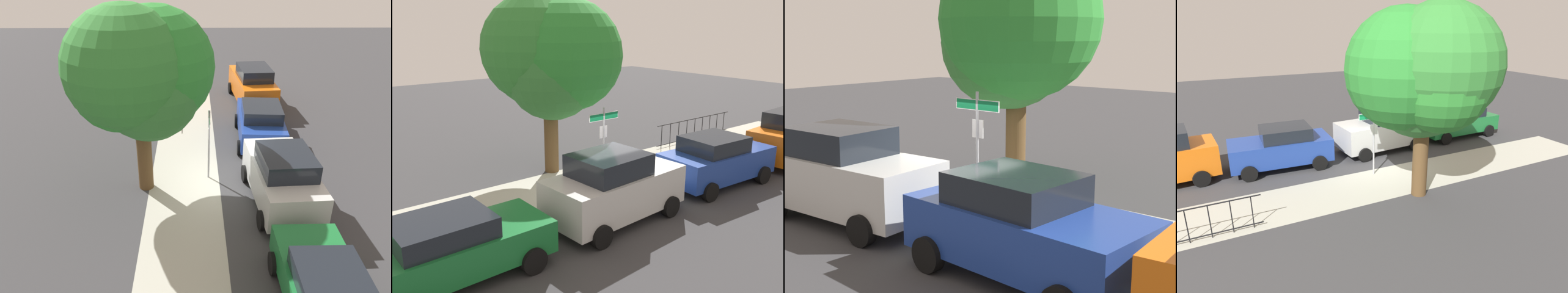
{
  "view_description": "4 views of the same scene",
  "coord_description": "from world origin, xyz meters",
  "views": [
    {
      "loc": [
        -12.48,
        0.99,
        8.1
      ],
      "look_at": [
        -0.03,
        0.9,
        1.57
      ],
      "focal_mm": 36.0,
      "sensor_mm": 36.0,
      "label": 1
    },
    {
      "loc": [
        -9.03,
        -10.76,
        5.64
      ],
      "look_at": [
        0.04,
        0.81,
        1.37
      ],
      "focal_mm": 40.17,
      "sensor_mm": 36.0,
      "label": 2
    },
    {
      "loc": [
        8.98,
        -9.5,
        4.07
      ],
      "look_at": [
        0.27,
        0.67,
        1.45
      ],
      "focal_mm": 53.45,
      "sensor_mm": 36.0,
      "label": 3
    },
    {
      "loc": [
        6.39,
        12.07,
        5.88
      ],
      "look_at": [
        0.92,
        1.3,
        1.57
      ],
      "focal_mm": 31.93,
      "sensor_mm": 36.0,
      "label": 4
    }
  ],
  "objects": [
    {
      "name": "shade_tree",
      "position": [
        -0.25,
        2.72,
        4.31
      ],
      "size": [
        4.8,
        4.81,
        6.6
      ],
      "color": "brown",
      "rests_on": "ground_plane"
    },
    {
      "name": "sidewalk_strip",
      "position": [
        2.0,
        1.3,
        0.0
      ],
      "size": [
        24.0,
        2.6,
        0.0
      ],
      "primitive_type": "cube",
      "color": "#AAAA9B",
      "rests_on": "ground_plane"
    },
    {
      "name": "car_blue",
      "position": [
        3.55,
        -2.03,
        0.91
      ],
      "size": [
        4.25,
        2.3,
        1.79
      ],
      "rotation": [
        0.0,
        0.0,
        -0.06
      ],
      "color": "navy",
      "rests_on": "ground_plane"
    },
    {
      "name": "ground_plane",
      "position": [
        0.0,
        0.0,
        0.0
      ],
      "size": [
        60.0,
        60.0,
        0.0
      ],
      "primitive_type": "plane",
      "color": "#38383A"
    },
    {
      "name": "car_silver",
      "position": [
        -1.24,
        -2.02,
        1.03
      ],
      "size": [
        4.26,
        2.33,
        2.07
      ],
      "rotation": [
        0.0,
        0.0,
        0.07
      ],
      "color": "silver",
      "rests_on": "ground_plane"
    },
    {
      "name": "street_sign",
      "position": [
        0.41,
        0.4,
        1.92
      ],
      "size": [
        1.27,
        0.07,
        2.77
      ],
      "color": "#9EA0A5",
      "rests_on": "ground_plane"
    }
  ]
}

